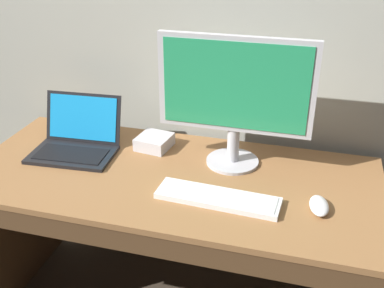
{
  "coord_description": "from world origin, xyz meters",
  "views": [
    {
      "loc": [
        0.48,
        -1.42,
        1.62
      ],
      "look_at": [
        0.08,
        0.0,
        0.86
      ],
      "focal_mm": 42.81,
      "sensor_mm": 36.0,
      "label": 1
    }
  ],
  "objects_px": {
    "laptop_black": "(76,143)",
    "computer_mouse": "(319,206)",
    "wired_keyboard": "(218,198)",
    "external_monitor": "(235,94)",
    "external_drive_box": "(154,142)"
  },
  "relations": [
    {
      "from": "external_monitor",
      "to": "computer_mouse",
      "type": "height_order",
      "value": "external_monitor"
    },
    {
      "from": "laptop_black",
      "to": "external_monitor",
      "type": "xyz_separation_m",
      "value": [
        0.64,
        0.07,
        0.25
      ]
    },
    {
      "from": "external_monitor",
      "to": "computer_mouse",
      "type": "xyz_separation_m",
      "value": [
        0.34,
        -0.23,
        -0.28
      ]
    },
    {
      "from": "external_monitor",
      "to": "external_drive_box",
      "type": "distance_m",
      "value": 0.44
    },
    {
      "from": "laptop_black",
      "to": "computer_mouse",
      "type": "xyz_separation_m",
      "value": [
        0.98,
        -0.16,
        -0.02
      ]
    },
    {
      "from": "external_monitor",
      "to": "computer_mouse",
      "type": "distance_m",
      "value": 0.49
    },
    {
      "from": "wired_keyboard",
      "to": "computer_mouse",
      "type": "bearing_deg",
      "value": 6.09
    },
    {
      "from": "external_monitor",
      "to": "computer_mouse",
      "type": "relative_size",
      "value": 4.84
    },
    {
      "from": "external_monitor",
      "to": "wired_keyboard",
      "type": "distance_m",
      "value": 0.39
    },
    {
      "from": "laptop_black",
      "to": "external_drive_box",
      "type": "height_order",
      "value": "laptop_black"
    },
    {
      "from": "wired_keyboard",
      "to": "external_drive_box",
      "type": "relative_size",
      "value": 3.22
    },
    {
      "from": "external_drive_box",
      "to": "wired_keyboard",
      "type": "bearing_deg",
      "value": -42.71
    },
    {
      "from": "external_monitor",
      "to": "laptop_black",
      "type": "bearing_deg",
      "value": -173.83
    },
    {
      "from": "laptop_black",
      "to": "wired_keyboard",
      "type": "relative_size",
      "value": 0.81
    },
    {
      "from": "wired_keyboard",
      "to": "external_drive_box",
      "type": "distance_m",
      "value": 0.47
    }
  ]
}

